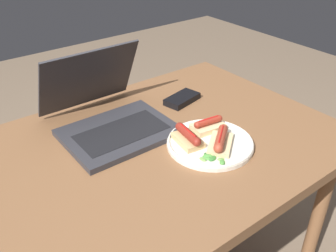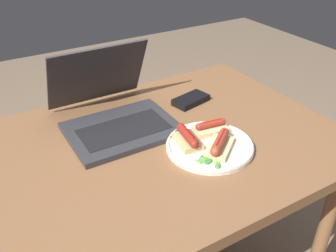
{
  "view_description": "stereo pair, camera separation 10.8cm",
  "coord_description": "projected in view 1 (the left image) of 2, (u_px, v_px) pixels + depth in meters",
  "views": [
    {
      "loc": [
        -0.55,
        -0.75,
        1.37
      ],
      "look_at": [
        0.01,
        -0.02,
        0.81
      ],
      "focal_mm": 40.0,
      "sensor_mm": 36.0,
      "label": 1
    },
    {
      "loc": [
        -0.46,
        -0.81,
        1.37
      ],
      "look_at": [
        0.01,
        -0.02,
        0.81
      ],
      "focal_mm": 40.0,
      "sensor_mm": 36.0,
      "label": 2
    }
  ],
  "objects": [
    {
      "name": "laptop",
      "position": [
        110.0,
        116.0,
        1.16
      ],
      "size": [
        0.33,
        0.36,
        0.24
      ],
      "color": "#2D2D33",
      "rests_on": "desk"
    },
    {
      "name": "sausage_toast_left",
      "position": [
        221.0,
        141.0,
        1.07
      ],
      "size": [
        0.13,
        0.12,
        0.04
      ],
      "rotation": [
        0.0,
        0.0,
        0.66
      ],
      "color": "#D6B784",
      "rests_on": "plate"
    },
    {
      "name": "sausage_toast_right",
      "position": [
        208.0,
        125.0,
        1.14
      ],
      "size": [
        0.11,
        0.07,
        0.04
      ],
      "rotation": [
        0.0,
        0.0,
        6.15
      ],
      "color": "#D6B784",
      "rests_on": "plate"
    },
    {
      "name": "sausage_toast_middle",
      "position": [
        188.0,
        137.0,
        1.08
      ],
      "size": [
        0.07,
        0.12,
        0.04
      ],
      "rotation": [
        0.0,
        0.0,
        4.57
      ],
      "color": "tan",
      "rests_on": "plate"
    },
    {
      "name": "plate",
      "position": [
        210.0,
        143.0,
        1.09
      ],
      "size": [
        0.25,
        0.25,
        0.02
      ],
      "color": "silver",
      "rests_on": "desk"
    },
    {
      "name": "external_drive",
      "position": [
        182.0,
        99.0,
        1.33
      ],
      "size": [
        0.14,
        0.09,
        0.02
      ],
      "rotation": [
        0.0,
        0.0,
        0.21
      ],
      "color": "black",
      "rests_on": "desk"
    },
    {
      "name": "salad_pile",
      "position": [
        211.0,
        158.0,
        1.02
      ],
      "size": [
        0.06,
        0.08,
        0.01
      ],
      "color": "#2D662D",
      "rests_on": "plate"
    },
    {
      "name": "desk",
      "position": [
        162.0,
        163.0,
        1.16
      ],
      "size": [
        1.07,
        0.79,
        0.75
      ],
      "color": "brown",
      "rests_on": "ground_plane"
    }
  ]
}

